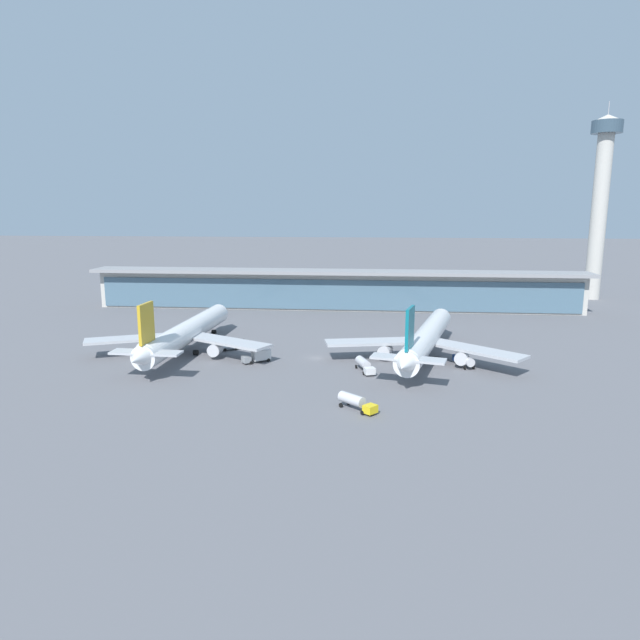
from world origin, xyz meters
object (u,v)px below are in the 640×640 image
service_truck_near_nose_grey (230,347)px  service_truck_under_wing_blue (464,360)px  service_truck_by_tail_white (364,364)px  service_truck_on_taxiway_grey (258,356)px  airliner_left_stand (186,333)px  service_truck_mid_apron_yellow (356,401)px  control_tower (601,195)px  airliner_centre_stand (426,339)px

service_truck_near_nose_grey → service_truck_under_wing_blue: (61.40, -10.30, 0.90)m
service_truck_by_tail_white → service_truck_on_taxiway_grey: service_truck_on_taxiway_grey is taller
airliner_left_stand → service_truck_by_tail_white: bearing=-14.9°
service_truck_mid_apron_yellow → service_truck_on_taxiway_grey: bearing=128.7°
airliner_left_stand → control_tower: (142.43, 106.70, 38.05)m
service_truck_mid_apron_yellow → service_truck_on_taxiway_grey: service_truck_on_taxiway_grey is taller
service_truck_mid_apron_yellow → service_truck_by_tail_white: same height
service_truck_under_wing_blue → service_truck_on_taxiway_grey: bearing=-178.7°
service_truck_under_wing_blue → control_tower: 139.09m
service_truck_under_wing_blue → control_tower: control_tower is taller
service_truck_near_nose_grey → service_truck_on_taxiway_grey: (10.12, -11.45, 0.88)m
airliner_centre_stand → service_truck_on_taxiway_grey: size_ratio=9.03×
service_truck_near_nose_grey → control_tower: (131.49, 102.32, 42.75)m
airliner_centre_stand → service_truck_near_nose_grey: size_ratio=10.23×
airliner_centre_stand → service_truck_by_tail_white: size_ratio=7.32×
service_truck_near_nose_grey → service_truck_mid_apron_yellow: (35.85, -43.61, 0.90)m
airliner_centre_stand → service_truck_near_nose_grey: bearing=174.9°
service_truck_near_nose_grey → service_truck_on_taxiway_grey: size_ratio=0.88×
airliner_left_stand → service_truck_on_taxiway_grey: (21.05, -7.06, -3.81)m
service_truck_by_tail_white → service_truck_under_wing_blue: bearing=15.6°
airliner_centre_stand → control_tower: control_tower is taller
service_truck_mid_apron_yellow → control_tower: size_ratio=0.10×
service_truck_on_taxiway_grey → control_tower: (121.37, 113.76, 41.86)m
airliner_centre_stand → service_truck_mid_apron_yellow: 42.45m
service_truck_near_nose_grey → control_tower: size_ratio=0.08×
service_truck_mid_apron_yellow → service_truck_near_nose_grey: bearing=129.4°
control_tower → service_truck_under_wing_blue: bearing=-121.9°
service_truck_near_nose_grey → service_truck_on_taxiway_grey: bearing=-48.5°
airliner_left_stand → control_tower: size_ratio=0.82×
airliner_centre_stand → service_truck_by_tail_white: 20.13m
service_truck_under_wing_blue → service_truck_on_taxiway_grey: (-51.29, -1.14, -0.02)m
service_truck_near_nose_grey → airliner_left_stand: bearing=-158.2°
service_truck_by_tail_white → service_truck_on_taxiway_grey: size_ratio=1.23×
service_truck_near_nose_grey → service_truck_by_tail_white: size_ratio=0.72×
service_truck_mid_apron_yellow → service_truck_by_tail_white: bearing=87.5°
airliner_centre_stand → service_truck_by_tail_white: (-15.34, -12.46, -3.80)m
airliner_centre_stand → service_truck_on_taxiway_grey: 42.94m
service_truck_near_nose_grey → service_truck_by_tail_white: 40.79m
airliner_centre_stand → service_truck_under_wing_blue: (9.06, -5.63, -3.80)m
airliner_left_stand → service_truck_by_tail_white: (47.94, -12.76, -3.80)m
service_truck_on_taxiway_grey → control_tower: 171.54m
airliner_left_stand → service_truck_on_taxiway_grey: airliner_left_stand is taller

